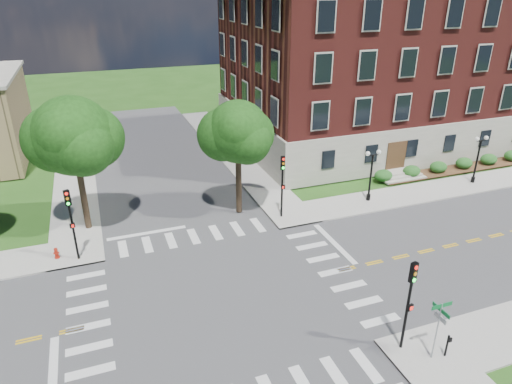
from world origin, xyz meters
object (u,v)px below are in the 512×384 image
object	(u,v)px
traffic_signal_se	(410,295)
twin_lamp_west	(371,172)
push_button_post	(447,345)
fire_hydrant	(56,253)
traffic_signal_ne	(282,179)
traffic_signal_nw	(71,216)
street_sign_pole	(439,320)
twin_lamp_east	(478,157)

from	to	relation	value
traffic_signal_se	twin_lamp_west	distance (m)	16.69
push_button_post	traffic_signal_se	bearing A→B (deg)	143.30
twin_lamp_west	fire_hydrant	bearing A→B (deg)	-178.56
traffic_signal_se	traffic_signal_ne	size ratio (longest dim) A/B	1.00
traffic_signal_ne	traffic_signal_nw	xyz separation A→B (m)	(-14.45, -0.94, 0.00)
traffic_signal_nw	fire_hydrant	bearing A→B (deg)	155.77
traffic_signal_ne	street_sign_pole	world-z (taller)	traffic_signal_ne
traffic_signal_nw	twin_lamp_west	world-z (taller)	traffic_signal_nw
traffic_signal_nw	twin_lamp_east	bearing A→B (deg)	1.97
street_sign_pole	push_button_post	size ratio (longest dim) A/B	2.58
traffic_signal_nw	push_button_post	xyz separation A→B (m)	(16.11, -14.82, -2.39)
traffic_signal_se	traffic_signal_nw	distance (m)	19.91
traffic_signal_nw	twin_lamp_east	world-z (taller)	traffic_signal_nw
twin_lamp_west	fire_hydrant	distance (m)	23.59
traffic_signal_nw	push_button_post	size ratio (longest dim) A/B	4.00
twin_lamp_east	fire_hydrant	size ratio (longest dim) A/B	5.64
traffic_signal_se	twin_lamp_east	bearing A→B (deg)	38.72
twin_lamp_east	street_sign_pole	world-z (taller)	twin_lamp_east
twin_lamp_west	twin_lamp_east	xyz separation A→B (m)	(10.72, -0.04, 0.00)
street_sign_pole	fire_hydrant	world-z (taller)	street_sign_pole
traffic_signal_nw	twin_lamp_west	size ratio (longest dim) A/B	1.13
traffic_signal_se	street_sign_pole	xyz separation A→B (m)	(0.94, -1.04, -0.88)
twin_lamp_west	fire_hydrant	size ratio (longest dim) A/B	5.64
push_button_post	twin_lamp_west	bearing A→B (deg)	69.15
traffic_signal_se	fire_hydrant	size ratio (longest dim) A/B	6.40
street_sign_pole	push_button_post	bearing A→B (deg)	-12.87
street_sign_pole	fire_hydrant	size ratio (longest dim) A/B	4.13
twin_lamp_east	street_sign_pole	size ratio (longest dim) A/B	1.36
traffic_signal_se	traffic_signal_ne	distance (m)	14.57
traffic_signal_se	traffic_signal_nw	xyz separation A→B (m)	(-14.51, 13.63, 0.00)
traffic_signal_se	twin_lamp_west	size ratio (longest dim) A/B	1.13
traffic_signal_se	traffic_signal_ne	bearing A→B (deg)	90.23
street_sign_pole	traffic_signal_ne	bearing A→B (deg)	93.66
traffic_signal_ne	fire_hydrant	bearing A→B (deg)	-178.68
traffic_signal_se	traffic_signal_ne	xyz separation A→B (m)	(-0.06, 14.57, 0.00)
fire_hydrant	twin_lamp_east	bearing A→B (deg)	0.93
traffic_signal_nw	push_button_post	bearing A→B (deg)	-42.61
twin_lamp_west	street_sign_pole	xyz separation A→B (m)	(-6.75, -15.84, -0.21)
twin_lamp_east	street_sign_pole	bearing A→B (deg)	-137.87
traffic_signal_ne	traffic_signal_nw	size ratio (longest dim) A/B	1.00
street_sign_pole	fire_hydrant	xyz separation A→B (m)	(-16.74, 15.25, -1.84)
fire_hydrant	push_button_post	bearing A→B (deg)	-41.51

